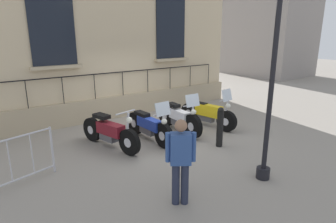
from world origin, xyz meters
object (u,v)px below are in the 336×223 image
(motorcycle_maroon, at_px, (110,132))
(motorcycle_white, at_px, (179,118))
(motorcycle_yellow, at_px, (208,114))
(bollard, at_px, (220,127))
(lamppost, at_px, (278,19))
(pedestrian_standing, at_px, (181,158))
(motorcycle_blue, at_px, (149,126))

(motorcycle_maroon, height_order, motorcycle_white, motorcycle_white)
(motorcycle_yellow, relative_size, bollard, 1.94)
(motorcycle_maroon, xyz_separation_m, bollard, (1.65, 2.43, 0.12))
(motorcycle_white, relative_size, motorcycle_yellow, 0.99)
(motorcycle_maroon, distance_m, lamppost, 4.83)
(motorcycle_maroon, relative_size, bollard, 1.99)
(pedestrian_standing, bearing_deg, motorcycle_blue, 157.62)
(motorcycle_yellow, xyz_separation_m, lamppost, (3.22, -1.46, 2.79))
(motorcycle_maroon, distance_m, motorcycle_yellow, 3.35)
(lamppost, xyz_separation_m, pedestrian_standing, (-0.31, -1.99, -2.34))
(motorcycle_maroon, xyz_separation_m, lamppost, (3.45, 1.89, 2.80))
(lamppost, bearing_deg, motorcycle_white, 173.51)
(bollard, bearing_deg, lamppost, -16.71)
(motorcycle_maroon, distance_m, motorcycle_white, 2.27)
(motorcycle_maroon, xyz_separation_m, motorcycle_white, (0.09, 2.27, 0.01))
(pedestrian_standing, bearing_deg, motorcycle_yellow, 130.14)
(motorcycle_white, relative_size, pedestrian_standing, 1.32)
(motorcycle_yellow, relative_size, lamppost, 0.47)
(motorcycle_maroon, height_order, pedestrian_standing, pedestrian_standing)
(motorcycle_blue, xyz_separation_m, motorcycle_white, (-0.08, 1.15, 0.01))
(motorcycle_white, bearing_deg, motorcycle_yellow, 82.20)
(motorcycle_maroon, bearing_deg, lamppost, 28.71)
(motorcycle_white, relative_size, lamppost, 0.47)
(motorcycle_blue, xyz_separation_m, motorcycle_yellow, (0.06, 2.22, 0.01))
(motorcycle_blue, relative_size, lamppost, 0.46)
(motorcycle_blue, distance_m, lamppost, 4.38)
(bollard, xyz_separation_m, pedestrian_standing, (1.49, -2.53, 0.34))
(lamppost, relative_size, bollard, 4.10)
(motorcycle_blue, bearing_deg, motorcycle_white, 94.17)
(pedestrian_standing, bearing_deg, bollard, 120.48)
(pedestrian_standing, bearing_deg, motorcycle_white, 142.14)
(motorcycle_white, xyz_separation_m, lamppost, (3.36, -0.38, 2.79))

